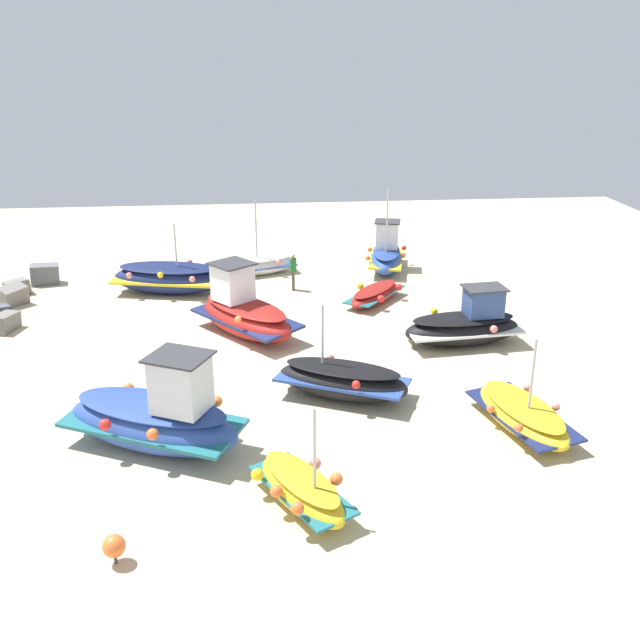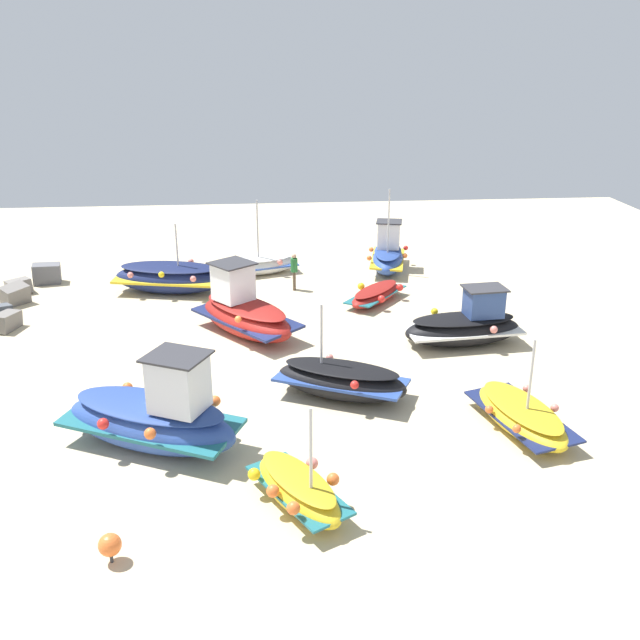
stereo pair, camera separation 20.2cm
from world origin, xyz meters
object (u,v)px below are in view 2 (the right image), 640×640
at_px(person_walking, 294,269).
at_px(fishing_boat_6, 521,415).
at_px(fishing_boat_2, 298,489).
at_px(fishing_boat_3, 388,255).
at_px(fishing_boat_9, 263,264).
at_px(fishing_boat_8, 465,326).
at_px(fishing_boat_7, 170,277).
at_px(fishing_boat_5, 154,417).
at_px(fishing_boat_0, 376,294).
at_px(mooring_buoy_0, 110,545).
at_px(fishing_boat_4, 341,380).
at_px(fishing_boat_1, 244,312).

bearing_deg(person_walking, fishing_boat_6, 115.89).
height_order(fishing_boat_2, fishing_boat_6, fishing_boat_2).
distance_m(fishing_boat_3, fishing_boat_9, 6.31).
height_order(fishing_boat_2, fishing_boat_8, fishing_boat_2).
relative_size(fishing_boat_2, fishing_boat_8, 0.76).
relative_size(fishing_boat_7, person_walking, 3.13).
height_order(fishing_boat_3, fishing_boat_5, fishing_boat_3).
relative_size(fishing_boat_0, mooring_buoy_0, 5.06).
height_order(fishing_boat_8, fishing_boat_9, fishing_boat_9).
distance_m(fishing_boat_0, person_walking, 4.10).
height_order(fishing_boat_0, mooring_buoy_0, fishing_boat_0).
bearing_deg(fishing_boat_5, fishing_boat_4, 51.14).
height_order(fishing_boat_7, mooring_buoy_0, fishing_boat_7).
height_order(fishing_boat_1, fishing_boat_7, fishing_boat_7).
xyz_separation_m(fishing_boat_0, fishing_boat_8, (-5.01, -2.60, 0.37)).
distance_m(fishing_boat_0, fishing_boat_8, 5.66).
relative_size(fishing_boat_4, fishing_boat_6, 1.09).
distance_m(fishing_boat_3, fishing_boat_7, 10.93).
height_order(fishing_boat_0, person_walking, person_walking).
xyz_separation_m(fishing_boat_0, fishing_boat_6, (-11.53, -2.47, 0.07)).
xyz_separation_m(fishing_boat_2, fishing_boat_9, (19.56, 0.56, 0.01)).
relative_size(fishing_boat_1, mooring_buoy_0, 7.12).
height_order(fishing_boat_5, fishing_boat_6, fishing_boat_5).
distance_m(fishing_boat_0, fishing_boat_7, 9.47).
xyz_separation_m(fishing_boat_2, fishing_boat_8, (9.79, -6.94, 0.25)).
xyz_separation_m(fishing_boat_5, fishing_boat_8, (6.60, -10.78, -0.21)).
xyz_separation_m(fishing_boat_1, fishing_boat_8, (-1.81, -8.34, -0.15)).
height_order(fishing_boat_6, fishing_boat_9, fishing_boat_9).
relative_size(fishing_boat_1, fishing_boat_8, 1.09).
bearing_deg(fishing_boat_1, fishing_boat_0, -99.49).
relative_size(fishing_boat_3, person_walking, 2.51).
relative_size(fishing_boat_1, fishing_boat_3, 1.16).
bearing_deg(fishing_boat_3, mooring_buoy_0, 167.87).
height_order(fishing_boat_2, fishing_boat_4, fishing_boat_4).
height_order(fishing_boat_4, fishing_boat_7, fishing_boat_7).
distance_m(fishing_boat_8, fishing_boat_9, 12.33).
xyz_separation_m(fishing_boat_1, mooring_buoy_0, (-13.31, 2.83, -0.44)).
bearing_deg(fishing_boat_9, person_walking, -80.68).
relative_size(fishing_boat_2, person_walking, 2.03).
bearing_deg(person_walking, mooring_buoy_0, 76.89).
distance_m(fishing_boat_3, fishing_boat_8, 9.96).
distance_m(fishing_boat_2, person_walking, 16.88).
bearing_deg(fishing_boat_4, fishing_boat_5, -129.77).
distance_m(fishing_boat_1, mooring_buoy_0, 13.61).
distance_m(fishing_boat_6, fishing_boat_7, 18.03).
relative_size(fishing_boat_4, fishing_boat_5, 0.83).
distance_m(fishing_boat_2, fishing_boat_5, 5.01).
xyz_separation_m(person_walking, mooring_buoy_0, (-18.56, 5.08, -0.55)).
relative_size(fishing_boat_9, person_walking, 2.16).
height_order(fishing_boat_5, fishing_boat_7, fishing_boat_7).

